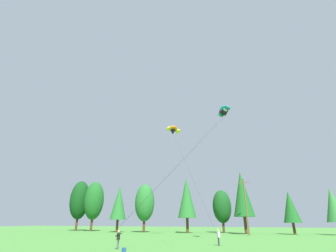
# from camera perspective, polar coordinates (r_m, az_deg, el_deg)

# --- Properties ---
(treeline_tree_a) EXTENTS (5.58, 5.58, 13.99)m
(treeline_tree_a) POSITION_cam_1_polar(r_m,az_deg,el_deg) (79.46, -20.28, -16.17)
(treeline_tree_a) COLOR #472D19
(treeline_tree_a) RESTS_ON ground_plane
(treeline_tree_b) EXTENTS (5.40, 5.40, 13.34)m
(treeline_tree_b) POSITION_cam_1_polar(r_m,az_deg,el_deg) (74.97, -17.19, -16.58)
(treeline_tree_b) COLOR #472D19
(treeline_tree_b) RESTS_ON ground_plane
(treeline_tree_c) EXTENTS (4.08, 4.08, 11.26)m
(treeline_tree_c) POSITION_cam_1_polar(r_m,az_deg,el_deg) (66.40, -11.62, -17.40)
(treeline_tree_c) COLOR #472D19
(treeline_tree_c) RESTS_ON ground_plane
(treeline_tree_d) EXTENTS (4.90, 4.90, 11.48)m
(treeline_tree_d) POSITION_cam_1_polar(r_m,az_deg,el_deg) (64.09, -5.56, -17.68)
(treeline_tree_d) COLOR #472D19
(treeline_tree_d) RESTS_ON ground_plane
(treeline_tree_e) EXTENTS (4.38, 4.38, 12.65)m
(treeline_tree_e) POSITION_cam_1_polar(r_m,az_deg,el_deg) (61.10, 4.46, -16.60)
(treeline_tree_e) COLOR #472D19
(treeline_tree_e) RESTS_ON ground_plane
(treeline_tree_f) EXTENTS (4.42, 4.42, 9.70)m
(treeline_tree_f) POSITION_cam_1_polar(r_m,az_deg,el_deg) (62.68, 12.71, -18.17)
(treeline_tree_f) COLOR #472D19
(treeline_tree_f) RESTS_ON ground_plane
(treeline_tree_g) EXTENTS (4.51, 4.51, 13.24)m
(treeline_tree_g) POSITION_cam_1_polar(r_m,az_deg,el_deg) (58.48, 17.22, -15.14)
(treeline_tree_g) COLOR #472D19
(treeline_tree_g) RESTS_ON ground_plane
(treeline_tree_h) EXTENTS (3.49, 3.49, 8.60)m
(treeline_tree_h) POSITION_cam_1_polar(r_m,az_deg,el_deg) (59.55, 27.07, -16.75)
(treeline_tree_h) COLOR #472D19
(treeline_tree_h) RESTS_ON ground_plane
(treeline_tree_i) EXTENTS (3.58, 3.58, 9.01)m
(treeline_tree_i) POSITION_cam_1_polar(r_m,az_deg,el_deg) (60.83, 34.65, -15.15)
(treeline_tree_i) COLOR #472D19
(treeline_tree_i) RESTS_ON ground_plane
(utility_pole) EXTENTS (2.20, 0.26, 10.57)m
(utility_pole) POSITION_cam_1_polar(r_m,az_deg,el_deg) (52.39, 18.08, -17.41)
(utility_pole) COLOR brown
(utility_pole) RESTS_ON ground_plane
(kite_flyer_near) EXTENTS (0.65, 0.68, 1.69)m
(kite_flyer_near) POSITION_cam_1_polar(r_m,az_deg,el_deg) (26.28, -11.76, -24.64)
(kite_flyer_near) COLOR #4C4C51
(kite_flyer_near) RESTS_ON ground_plane
(kite_flyer_mid) EXTENTS (0.47, 0.58, 1.69)m
(kite_flyer_mid) POSITION_cam_1_polar(r_m,az_deg,el_deg) (29.97, 11.92, -24.24)
(kite_flyer_mid) COLOR #4C4C51
(kite_flyer_mid) RESTS_ON ground_plane
(parafoil_kite_high_teal) EXTENTS (11.95, 13.67, 17.71)m
(parafoil_kite_high_teal) POSITION_cam_1_polar(r_m,az_deg,el_deg) (38.30, 13.26, 3.44)
(parafoil_kite_high_teal) COLOR teal
(parafoil_kite_mid_orange) EXTENTS (10.76, 15.50, 19.51)m
(parafoil_kite_mid_orange) POSITION_cam_1_polar(r_m,az_deg,el_deg) (48.62, 1.22, -0.99)
(parafoil_kite_mid_orange) COLOR orange
(parafoil_kite_far_purple) EXTENTS (11.40, 13.63, 17.49)m
(parafoil_kite_far_purple) POSITION_cam_1_polar(r_m,az_deg,el_deg) (38.66, 12.80, 3.14)
(parafoil_kite_far_purple) COLOR purple
(backpack) EXTENTS (0.32, 0.37, 0.40)m
(backpack) POSITION_cam_1_polar(r_m,az_deg,el_deg) (23.58, -10.45, -27.06)
(backpack) COLOR #234C89
(backpack) RESTS_ON ground_plane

